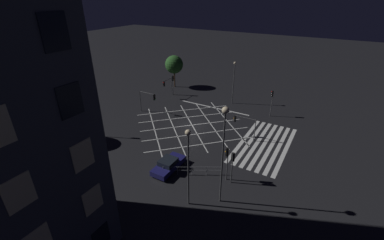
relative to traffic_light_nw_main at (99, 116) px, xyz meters
The scene contains 17 objects.
ground_plane 13.08m from the traffic_light_nw_main, 44.70° to the right, with size 200.00×200.00×0.00m, color black.
road_markings 18.69m from the traffic_light_nw_main, 59.17° to the right, with size 18.84×23.21×0.01m.
traffic_light_nw_main is the anchor object (origin of this frame).
traffic_light_sw_main 18.90m from the traffic_light_nw_main, 90.05° to the right, with size 0.39×0.36×3.62m.
traffic_light_median_south 18.98m from the traffic_light_nw_main, 61.06° to the right, with size 0.36×3.08×3.23m.
traffic_light_median_north 9.25m from the traffic_light_nw_main, ahead, with size 0.36×3.24×3.62m.
traffic_light_sw_cross 18.21m from the traffic_light_nw_main, 89.62° to the right, with size 0.36×0.39×3.89m.
traffic_light_ne_main 16.75m from the traffic_light_nw_main, ahead, with size 2.71×0.36×3.46m.
traffic_light_ne_cross 18.19m from the traffic_light_nw_main, ahead, with size 0.36×0.39×3.80m.
traffic_light_se_cross 25.50m from the traffic_light_nw_main, 45.08° to the right, with size 0.36×0.39×4.28m.
street_lamp_east 19.72m from the traffic_light_nw_main, 99.21° to the right, with size 0.60×0.60×9.68m.
street_lamp_west 17.53m from the traffic_light_nw_main, 106.28° to the right, with size 0.51×0.51×7.84m.
street_lamp_far 22.80m from the traffic_light_nw_main, 28.55° to the right, with size 0.44×0.44×7.42m.
street_tree_near 22.62m from the traffic_light_nw_main, ahead, with size 3.63×3.63×6.51m.
street_tree_far 4.90m from the traffic_light_nw_main, 137.65° to the left, with size 3.81×3.81×5.78m.
waiting_car 12.42m from the traffic_light_nw_main, 97.11° to the right, with size 4.42×1.85×1.36m.
pedestrian_railing 15.02m from the traffic_light_nw_main, 93.93° to the right, with size 3.19×5.46×1.05m.
Camera 1 is at (-29.27, -16.99, 17.58)m, focal length 24.00 mm.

